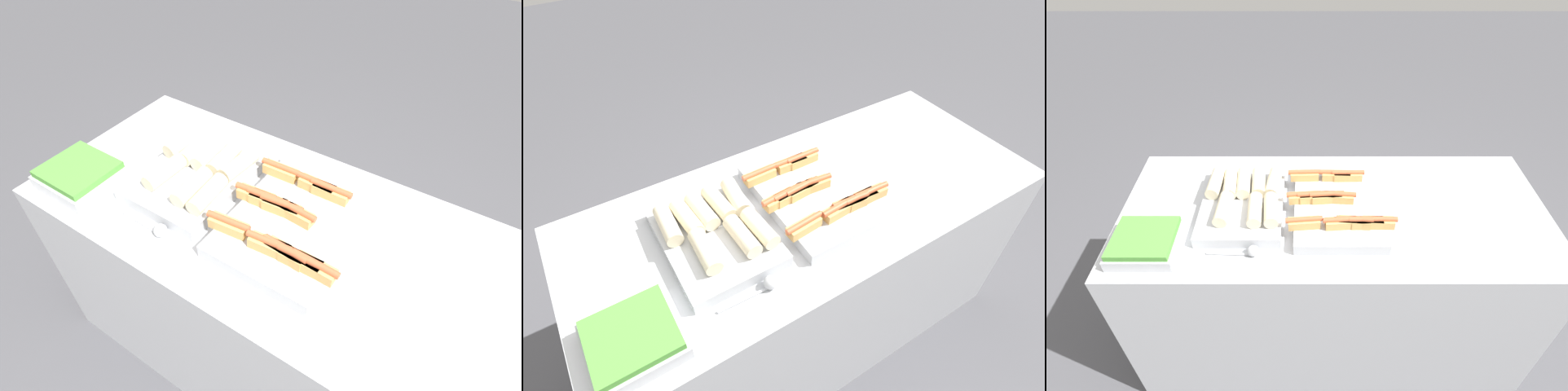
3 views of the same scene
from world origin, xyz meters
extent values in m
plane|color=#4C4C51|center=(0.00, 0.00, 0.00)|extent=(12.00, 12.00, 0.00)
cube|color=#B7BABF|center=(0.00, 0.00, 0.46)|extent=(1.86, 0.80, 0.92)
cube|color=#B7BABF|center=(0.01, 0.00, 0.95)|extent=(0.38, 0.53, 0.05)
cube|color=tan|center=(-0.13, -0.16, 0.99)|extent=(0.13, 0.06, 0.04)
cylinder|color=#C15633|center=(-0.13, -0.16, 1.01)|extent=(0.15, 0.04, 0.02)
cube|color=tan|center=(0.01, 0.15, 0.99)|extent=(0.13, 0.05, 0.04)
cylinder|color=#C15633|center=(0.01, 0.15, 1.01)|extent=(0.15, 0.03, 0.02)
cube|color=tan|center=(0.02, -0.16, 0.99)|extent=(0.13, 0.05, 0.04)
cylinder|color=#C15633|center=(0.02, -0.16, 1.01)|extent=(0.15, 0.03, 0.02)
cube|color=tan|center=(-0.09, 0.00, 0.99)|extent=(0.13, 0.05, 0.04)
cylinder|color=#C15633|center=(-0.09, 0.00, 1.01)|extent=(0.15, 0.03, 0.02)
cube|color=tan|center=(-0.13, 0.15, 0.99)|extent=(0.13, 0.05, 0.04)
cylinder|color=#C15633|center=(-0.13, 0.15, 1.01)|extent=(0.15, 0.03, 0.02)
cube|color=tan|center=(0.16, -0.15, 0.99)|extent=(0.13, 0.05, 0.04)
cylinder|color=#C15633|center=(0.16, -0.15, 1.01)|extent=(0.15, 0.03, 0.02)
cube|color=tan|center=(-0.14, 0.00, 0.99)|extent=(0.13, 0.06, 0.04)
cylinder|color=#C15633|center=(-0.14, 0.00, 1.01)|extent=(0.15, 0.04, 0.02)
cube|color=tan|center=(0.01, 0.00, 0.99)|extent=(0.13, 0.05, 0.04)
cylinder|color=#C15633|center=(0.01, 0.00, 1.01)|extent=(0.15, 0.03, 0.02)
cube|color=tan|center=(0.06, 0.15, 0.99)|extent=(0.13, 0.05, 0.04)
cylinder|color=#C15633|center=(0.06, 0.15, 1.01)|extent=(0.15, 0.02, 0.02)
cube|color=tan|center=(0.12, -0.15, 0.99)|extent=(0.13, 0.05, 0.04)
cylinder|color=#C15633|center=(0.12, -0.15, 1.01)|extent=(0.15, 0.02, 0.02)
cube|color=tan|center=(-0.04, 0.00, 0.99)|extent=(0.13, 0.06, 0.04)
cylinder|color=#C15633|center=(-0.04, 0.00, 1.01)|extent=(0.15, 0.04, 0.02)
cube|color=tan|center=(0.07, -0.15, 0.99)|extent=(0.13, 0.05, 0.04)
cylinder|color=#C15633|center=(0.07, -0.15, 1.01)|extent=(0.15, 0.03, 0.02)
cube|color=#B7BABF|center=(-0.40, 0.00, 0.95)|extent=(0.35, 0.46, 0.05)
cylinder|color=beige|center=(-0.46, -0.08, 1.00)|extent=(0.06, 0.17, 0.06)
cylinder|color=beige|center=(-0.33, 0.09, 1.00)|extent=(0.07, 0.17, 0.06)
cylinder|color=beige|center=(-0.40, 0.09, 1.00)|extent=(0.07, 0.17, 0.06)
cylinder|color=beige|center=(-0.27, 0.09, 1.00)|extent=(0.07, 0.17, 0.06)
cylinder|color=beige|center=(-0.46, 0.08, 1.00)|extent=(0.07, 0.17, 0.06)
cylinder|color=beige|center=(-0.52, 0.09, 1.00)|extent=(0.06, 0.17, 0.06)
cylinder|color=beige|center=(-0.33, -0.09, 1.00)|extent=(0.07, 0.17, 0.06)
cylinder|color=beige|center=(-0.27, -0.09, 1.00)|extent=(0.07, 0.17, 0.06)
cube|color=#B7BABF|center=(-0.75, -0.23, 0.95)|extent=(0.26, 0.24, 0.05)
cube|color=#4C9338|center=(-0.75, -0.23, 0.98)|extent=(0.24, 0.22, 0.02)
cylinder|color=#B2B5BA|center=(-0.42, -0.26, 0.93)|extent=(0.18, 0.02, 0.01)
sphere|color=#B2B5BA|center=(-0.33, -0.26, 0.95)|extent=(0.05, 0.05, 0.05)
camera|label=1|loc=(0.41, -0.80, 1.92)|focal=28.00mm
camera|label=2|loc=(-0.68, -0.90, 2.02)|focal=28.00mm
camera|label=3|loc=(-0.12, -1.31, 2.13)|focal=28.00mm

